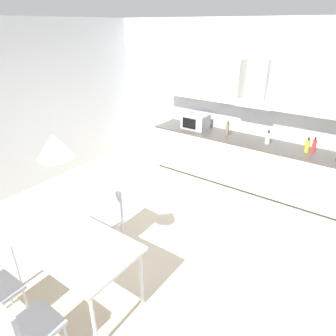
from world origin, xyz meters
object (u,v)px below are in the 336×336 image
object	(u,v)px
dining_table	(72,244)
bottle_white	(268,138)
bottle_yellow	(307,146)
chair_near_right	(22,327)
chair_far_left	(106,213)
pendant_lamp	(54,146)
microwave	(195,122)
bottle_red	(314,147)
bottle_brown	(228,129)

from	to	relation	value
dining_table	bottle_white	bearing A→B (deg)	77.15
bottle_yellow	chair_near_right	size ratio (longest dim) A/B	0.28
chair_far_left	pendant_lamp	bearing A→B (deg)	-67.95
microwave	chair_far_left	size ratio (longest dim) A/B	0.55
microwave	bottle_white	world-z (taller)	microwave
bottle_red	bottle_white	bearing A→B (deg)	179.26
bottle_yellow	dining_table	size ratio (longest dim) A/B	0.17
bottle_brown	chair_near_right	world-z (taller)	bottle_brown
bottle_brown	dining_table	size ratio (longest dim) A/B	0.19
bottle_brown	bottle_red	xyz separation A→B (m)	(1.48, -0.00, 0.00)
bottle_white	pendant_lamp	xyz separation A→B (m)	(-0.80, -3.51, 0.80)
bottle_yellow	chair_far_left	distance (m)	3.29
bottle_red	dining_table	size ratio (longest dim) A/B	0.19
microwave	dining_table	distance (m)	3.57
dining_table	pendant_lamp	distance (m)	1.09
microwave	bottle_red	world-z (taller)	microwave
bottle_red	dining_table	world-z (taller)	bottle_red
bottle_red	chair_far_left	bearing A→B (deg)	-123.98
microwave	chair_far_left	distance (m)	2.79
microwave	chair_far_left	bearing A→B (deg)	-83.42
bottle_brown	chair_far_left	world-z (taller)	bottle_brown
microwave	bottle_brown	bearing A→B (deg)	0.92
chair_near_right	chair_far_left	bearing A→B (deg)	112.21
chair_far_left	pendant_lamp	distance (m)	1.50
bottle_white	bottle_red	world-z (taller)	bottle_red
bottle_yellow	dining_table	world-z (taller)	bottle_yellow
bottle_brown	chair_near_right	xyz separation A→B (m)	(0.26, -4.27, -0.47)
microwave	chair_near_right	distance (m)	4.39
bottle_white	bottle_red	size ratio (longest dim) A/B	0.86
pendant_lamp	dining_table	bearing A→B (deg)	97.13
bottle_yellow	chair_far_left	bearing A→B (deg)	-122.51
chair_near_right	chair_far_left	size ratio (longest dim) A/B	1.00
bottle_white	chair_far_left	bearing A→B (deg)	-112.03
bottle_red	chair_far_left	world-z (taller)	bottle_red
bottle_red	bottle_yellow	bearing A→B (deg)	175.36
pendant_lamp	bottle_brown	bearing A→B (deg)	89.14
bottle_red	microwave	bearing A→B (deg)	-179.84
microwave	pendant_lamp	bearing A→B (deg)	-79.86
bottle_yellow	dining_table	distance (m)	3.81
bottle_brown	microwave	bearing A→B (deg)	-179.08
bottle_white	chair_far_left	size ratio (longest dim) A/B	0.27
bottle_brown	dining_table	xyz separation A→B (m)	(-0.05, -3.51, -0.30)
microwave	bottle_red	distance (m)	2.16
bottle_red	chair_near_right	bearing A→B (deg)	-105.94
bottle_white	bottle_yellow	world-z (taller)	bottle_yellow
bottle_red	bottle_yellow	world-z (taller)	bottle_red
bottle_brown	bottle_red	size ratio (longest dim) A/B	0.98
bottle_white	pendant_lamp	size ratio (longest dim) A/B	0.73
microwave	chair_near_right	world-z (taller)	microwave
dining_table	chair_near_right	xyz separation A→B (m)	(0.32, -0.77, -0.17)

